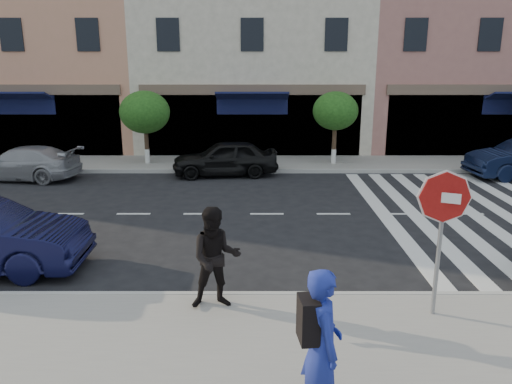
# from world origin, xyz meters

# --- Properties ---
(ground) EXTENTS (120.00, 120.00, 0.00)m
(ground) POSITION_xyz_m (0.00, 0.00, 0.00)
(ground) COLOR black
(ground) RESTS_ON ground
(sidewalk_near) EXTENTS (60.00, 4.50, 0.15)m
(sidewalk_near) POSITION_xyz_m (0.00, -3.75, 0.07)
(sidewalk_near) COLOR gray
(sidewalk_near) RESTS_ON ground
(sidewalk_far) EXTENTS (60.00, 3.00, 0.15)m
(sidewalk_far) POSITION_xyz_m (0.00, 11.00, 0.07)
(sidewalk_far) COLOR gray
(sidewalk_far) RESTS_ON ground
(building_west_mid) EXTENTS (10.00, 9.00, 14.00)m
(building_west_mid) POSITION_xyz_m (-11.00, 17.00, 7.00)
(building_west_mid) COLOR tan
(building_west_mid) RESTS_ON ground
(building_centre) EXTENTS (11.00, 9.00, 11.00)m
(building_centre) POSITION_xyz_m (-0.50, 17.00, 5.50)
(building_centre) COLOR beige
(building_centre) RESTS_ON ground
(building_east_mid) EXTENTS (13.00, 9.00, 13.00)m
(building_east_mid) POSITION_xyz_m (11.50, 17.00, 6.50)
(building_east_mid) COLOR #AA7165
(building_east_mid) RESTS_ON ground
(street_tree_wb) EXTENTS (2.10, 2.10, 3.06)m
(street_tree_wb) POSITION_xyz_m (-5.00, 10.80, 2.31)
(street_tree_wb) COLOR #473323
(street_tree_wb) RESTS_ON sidewalk_far
(street_tree_c) EXTENTS (1.90, 1.90, 3.04)m
(street_tree_c) POSITION_xyz_m (3.00, 10.80, 2.36)
(street_tree_c) COLOR #473323
(street_tree_c) RESTS_ON sidewalk_far
(stop_sign) EXTENTS (0.85, 0.40, 2.61)m
(stop_sign) POSITION_xyz_m (2.81, -2.30, 2.04)
(stop_sign) COLOR gray
(stop_sign) RESTS_ON sidewalk_near
(photographer) EXTENTS (0.56, 0.78, 1.99)m
(photographer) POSITION_xyz_m (0.49, -4.87, 1.15)
(photographer) COLOR #202E96
(photographer) RESTS_ON sidewalk_near
(walker) EXTENTS (1.00, 0.83, 1.87)m
(walker) POSITION_xyz_m (-1.04, -2.00, 1.09)
(walker) COLOR black
(walker) RESTS_ON sidewalk_near
(car_far_left) EXTENTS (4.57, 2.32, 1.27)m
(car_far_left) POSITION_xyz_m (-9.27, 8.42, 0.64)
(car_far_left) COLOR gray
(car_far_left) RESTS_ON ground
(car_far_mid) EXTENTS (4.27, 2.07, 1.40)m
(car_far_mid) POSITION_xyz_m (-1.55, 9.10, 0.70)
(car_far_mid) COLOR black
(car_far_mid) RESTS_ON ground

